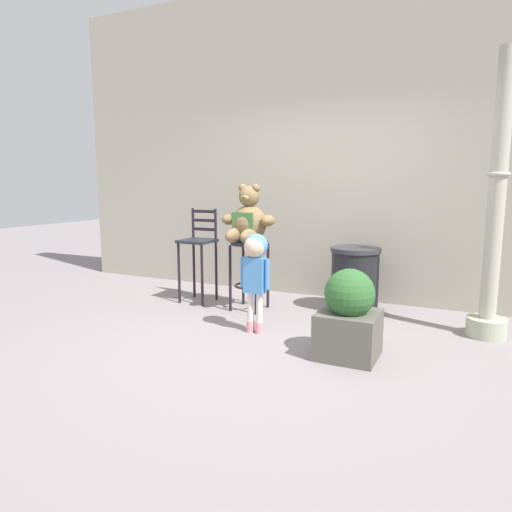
# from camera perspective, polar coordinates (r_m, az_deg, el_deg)

# --- Properties ---
(ground_plane) EXTENTS (24.00, 24.00, 0.00)m
(ground_plane) POSITION_cam_1_polar(r_m,az_deg,el_deg) (4.24, 0.68, -10.72)
(ground_plane) COLOR gray
(building_wall) EXTENTS (7.49, 0.30, 3.87)m
(building_wall) POSITION_cam_1_polar(r_m,az_deg,el_deg) (5.93, 9.34, 13.80)
(building_wall) COLOR #A59E8C
(building_wall) RESTS_ON ground_plane
(bar_stool_with_teddy) EXTENTS (0.43, 0.43, 0.79)m
(bar_stool_with_teddy) POSITION_cam_1_polar(r_m,az_deg,el_deg) (5.18, -0.84, -0.51)
(bar_stool_with_teddy) COLOR #20272E
(bar_stool_with_teddy) RESTS_ON ground_plane
(teddy_bear) EXTENTS (0.62, 0.56, 0.64)m
(teddy_bear) POSITION_cam_1_polar(r_m,az_deg,el_deg) (5.10, -1.01, 4.40)
(teddy_bear) COLOR brown
(teddy_bear) RESTS_ON bar_stool_with_teddy
(child_walking) EXTENTS (0.31, 0.24, 0.96)m
(child_walking) POSITION_cam_1_polar(r_m,az_deg,el_deg) (4.34, -0.09, -0.68)
(child_walking) COLOR pink
(child_walking) RESTS_ON ground_plane
(trash_bin) EXTENTS (0.55, 0.55, 0.73)m
(trash_bin) POSITION_cam_1_polar(r_m,az_deg,el_deg) (5.26, 12.19, -2.85)
(trash_bin) COLOR black
(trash_bin) RESTS_ON ground_plane
(lamppost) EXTENTS (0.35, 0.35, 2.61)m
(lamppost) POSITION_cam_1_polar(r_m,az_deg,el_deg) (4.71, 27.54, 2.94)
(lamppost) COLOR #ABB194
(lamppost) RESTS_ON ground_plane
(bar_chair_empty) EXTENTS (0.38, 0.38, 1.13)m
(bar_chair_empty) POSITION_cam_1_polar(r_m,az_deg,el_deg) (5.59, -7.17, 1.08)
(bar_chair_empty) COLOR #20272E
(bar_chair_empty) RESTS_ON ground_plane
(planter_with_shrub) EXTENTS (0.49, 0.49, 0.75)m
(planter_with_shrub) POSITION_cam_1_polar(r_m,az_deg,el_deg) (3.89, 11.48, -7.42)
(planter_with_shrub) COLOR #58554B
(planter_with_shrub) RESTS_ON ground_plane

